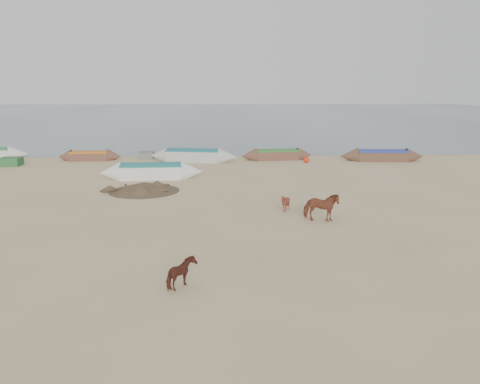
# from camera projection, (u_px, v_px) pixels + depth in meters

# --- Properties ---
(ground) EXTENTS (140.00, 140.00, 0.00)m
(ground) POSITION_uv_depth(u_px,v_px,m) (245.00, 242.00, 17.27)
(ground) COLOR tan
(ground) RESTS_ON ground
(sea) EXTENTS (160.00, 160.00, 0.00)m
(sea) POSITION_uv_depth(u_px,v_px,m) (222.00, 114.00, 97.16)
(sea) COLOR slate
(sea) RESTS_ON ground
(cow_adult) EXTENTS (1.61, 1.02, 1.26)m
(cow_adult) POSITION_uv_depth(u_px,v_px,m) (321.00, 207.00, 19.80)
(cow_adult) COLOR brown
(cow_adult) RESTS_ON ground
(calf_front) EXTENTS (0.93, 0.88, 0.82)m
(calf_front) POSITION_uv_depth(u_px,v_px,m) (285.00, 203.00, 21.42)
(calf_front) COLOR maroon
(calf_front) RESTS_ON ground
(calf_right) EXTENTS (0.88, 0.97, 0.86)m
(calf_right) POSITION_uv_depth(u_px,v_px,m) (182.00, 274.00, 13.25)
(calf_right) COLOR #4F2319
(calf_right) RESTS_ON ground
(near_canoe) EXTENTS (6.40, 1.66, 0.94)m
(near_canoe) POSITION_uv_depth(u_px,v_px,m) (151.00, 171.00, 29.09)
(near_canoe) COLOR white
(near_canoe) RESTS_ON ground
(debris_pile) EXTENTS (4.64, 4.64, 0.50)m
(debris_pile) POSITION_uv_depth(u_px,v_px,m) (144.00, 187.00, 25.66)
(debris_pile) COLOR brown
(debris_pile) RESTS_ON ground
(waterline_canoes) EXTENTS (42.90, 4.30, 0.96)m
(waterline_canoes) POSITION_uv_depth(u_px,v_px,m) (139.00, 155.00, 36.27)
(waterline_canoes) COLOR brown
(waterline_canoes) RESTS_ON ground
(beach_clutter) EXTENTS (45.90, 4.04, 0.64)m
(beach_clutter) POSITION_uv_depth(u_px,v_px,m) (276.00, 157.00, 36.40)
(beach_clutter) COLOR #2C6234
(beach_clutter) RESTS_ON ground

